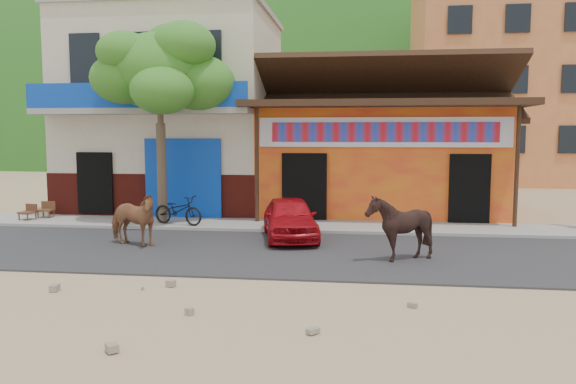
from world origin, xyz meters
name	(u,v)px	position (x,y,z in m)	size (l,w,h in m)	color
ground	(288,281)	(0.00, 0.00, 0.00)	(120.00, 120.00, 0.00)	#9E825B
road	(302,253)	(0.00, 2.50, 0.02)	(60.00, 5.00, 0.04)	#28282B
sidewalk	(314,227)	(0.00, 6.00, 0.06)	(60.00, 2.00, 0.12)	gray
dance_club	(379,162)	(2.00, 10.00, 1.80)	(8.00, 6.00, 3.60)	orange
cafe_building	(177,115)	(-5.50, 10.00, 3.50)	(7.00, 6.00, 7.00)	beige
apartment_front	(495,78)	(9.00, 24.00, 6.00)	(9.00, 9.00, 12.00)	#CC723F
hillside	(353,67)	(0.00, 70.00, 12.00)	(100.00, 40.00, 24.00)	#194C14
tree	(161,123)	(-4.60, 5.80, 3.12)	(3.00, 3.00, 6.00)	#2D721E
cow_tan	(132,219)	(-4.26, 2.70, 0.70)	(0.72, 1.57, 1.33)	#955F3B
cow_dark	(400,227)	(2.20, 1.88, 0.77)	(1.18, 1.33, 1.47)	black
red_car	(290,218)	(-0.50, 4.15, 0.59)	(1.31, 3.25, 1.11)	#AF0C15
scooter	(178,210)	(-4.00, 5.46, 0.55)	(0.58, 1.65, 0.87)	black
cafe_chair_left	(27,205)	(-9.00, 5.77, 0.57)	(0.42, 0.42, 0.91)	#4D2819
cafe_chair_right	(46,203)	(-8.68, 6.28, 0.60)	(0.44, 0.44, 0.95)	#4E2A1A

